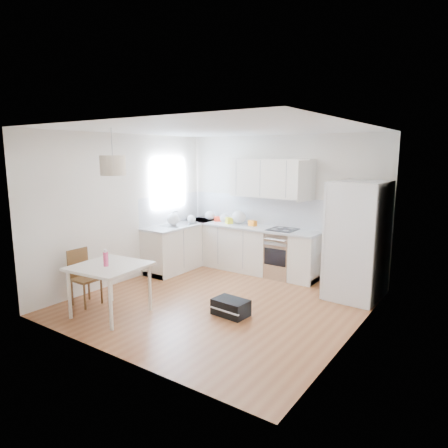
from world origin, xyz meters
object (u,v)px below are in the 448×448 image
dining_chair (86,278)px  gym_bag (231,307)px  refrigerator (359,240)px  dining_table (110,270)px

dining_chair → gym_bag: 2.31m
refrigerator → dining_chair: bearing=-138.3°
refrigerator → gym_bag: bearing=-122.7°
dining_table → dining_chair: size_ratio=1.19×
dining_table → dining_chair: bearing=170.8°
dining_table → dining_chair: dining_chair is taller
refrigerator → dining_table: size_ratio=1.85×
gym_bag → dining_chair: bearing=-151.5°
dining_table → gym_bag: bearing=28.4°
refrigerator → gym_bag: 2.38m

